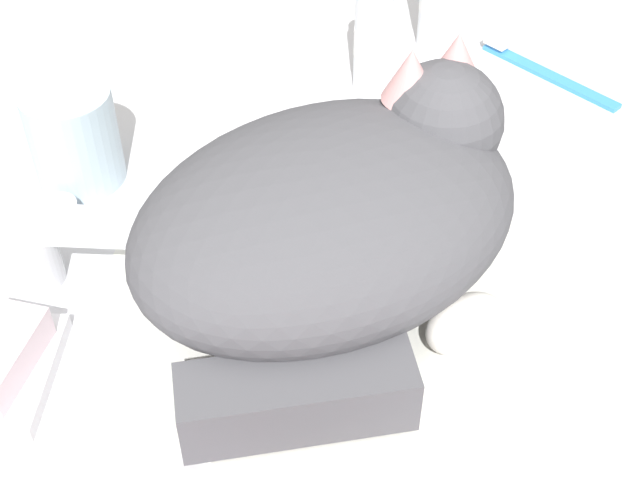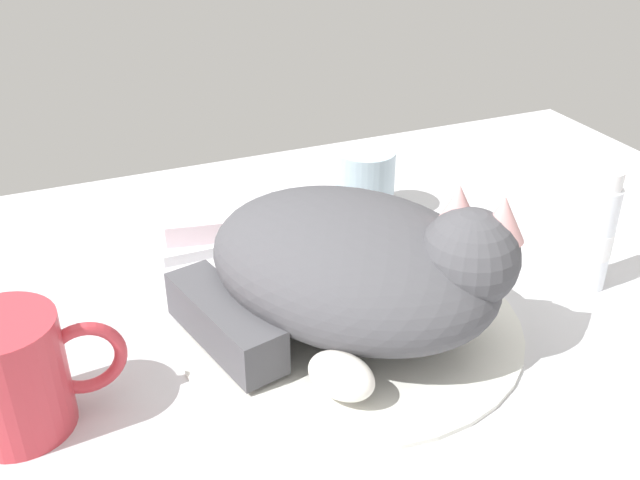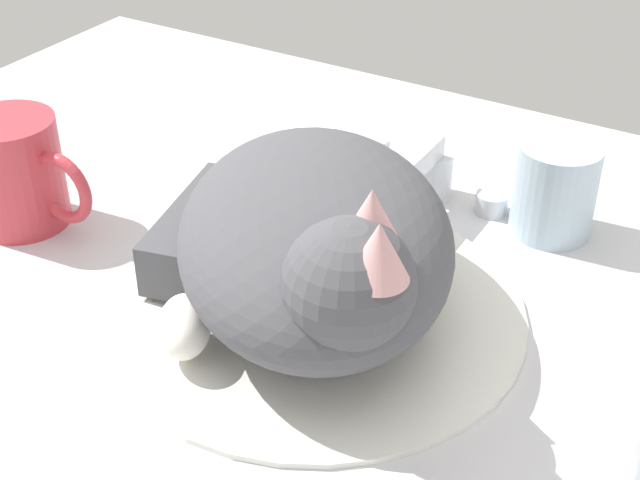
# 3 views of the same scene
# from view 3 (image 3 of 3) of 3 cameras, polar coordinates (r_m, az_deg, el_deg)

# --- Properties ---
(ground_plane) EXTENTS (1.10, 0.83, 0.03)m
(ground_plane) POSITION_cam_3_polar(r_m,az_deg,el_deg) (0.69, -0.28, -5.49)
(ground_plane) COLOR silver
(sink_basin) EXTENTS (0.31, 0.31, 0.01)m
(sink_basin) POSITION_cam_3_polar(r_m,az_deg,el_deg) (0.67, -0.28, -4.20)
(sink_basin) COLOR silver
(sink_basin) RESTS_ON ground_plane
(faucet) EXTENTS (0.14, 0.11, 0.06)m
(faucet) POSITION_cam_3_polar(r_m,az_deg,el_deg) (0.80, 6.55, 4.06)
(faucet) COLOR silver
(faucet) RESTS_ON ground_plane
(cat) EXTENTS (0.31, 0.32, 0.14)m
(cat) POSITION_cam_3_polar(r_m,az_deg,el_deg) (0.63, -0.45, -0.15)
(cat) COLOR #4C4C51
(cat) RESTS_ON sink_basin
(coffee_mug) EXTENTS (0.12, 0.08, 0.09)m
(coffee_mug) POSITION_cam_3_polar(r_m,az_deg,el_deg) (0.80, -18.27, 3.98)
(coffee_mug) COLOR #C63842
(coffee_mug) RESTS_ON ground_plane
(rinse_cup) EXTENTS (0.07, 0.07, 0.08)m
(rinse_cup) POSITION_cam_3_polar(r_m,az_deg,el_deg) (0.77, 14.38, 3.06)
(rinse_cup) COLOR silver
(rinse_cup) RESTS_ON ground_plane
(soap_dish) EXTENTS (0.09, 0.06, 0.01)m
(soap_dish) POSITION_cam_3_polar(r_m,az_deg,el_deg) (0.85, 1.56, 4.64)
(soap_dish) COLOR white
(soap_dish) RESTS_ON ground_plane
(soap_bar) EXTENTS (0.08, 0.06, 0.02)m
(soap_bar) POSITION_cam_3_polar(r_m,az_deg,el_deg) (0.85, 1.58, 5.69)
(soap_bar) COLOR silver
(soap_bar) RESTS_ON soap_dish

